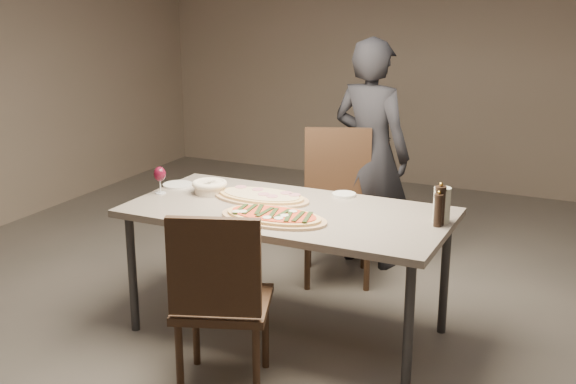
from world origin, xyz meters
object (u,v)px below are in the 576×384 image
at_px(carafe, 442,205).
at_px(zucchini_pizza, 273,216).
at_px(pepper_mill_left, 440,205).
at_px(chair_far, 337,195).
at_px(ham_pizza, 261,197).
at_px(bread_basket, 210,186).
at_px(dining_table, 288,219).
at_px(chair_near, 220,294).
at_px(diner, 371,154).

bearing_deg(carafe, zucchini_pizza, -157.67).
height_order(pepper_mill_left, chair_far, chair_far).
height_order(ham_pizza, bread_basket, bread_basket).
relative_size(dining_table, ham_pizza, 3.02).
bearing_deg(ham_pizza, chair_far, 63.72).
relative_size(zucchini_pizza, ham_pizza, 1.01).
xyz_separation_m(ham_pizza, carafe, (1.05, 0.03, 0.08)).
distance_m(ham_pizza, bread_basket, 0.34).
bearing_deg(chair_near, ham_pizza, 83.80).
relative_size(carafe, chair_near, 0.20).
xyz_separation_m(ham_pizza, pepper_mill_left, (1.05, -0.01, 0.09)).
height_order(carafe, chair_far, chair_far).
height_order(zucchini_pizza, diner, diner).
bearing_deg(pepper_mill_left, chair_far, 136.72).
height_order(carafe, diner, diner).
bearing_deg(ham_pizza, bread_basket, 167.36).
bearing_deg(pepper_mill_left, dining_table, -173.46).
bearing_deg(chair_near, pepper_mill_left, 25.00).
xyz_separation_m(dining_table, diner, (0.06, 1.25, 0.12)).
xyz_separation_m(bread_basket, chair_far, (0.49, 0.86, -0.23)).
distance_m(bread_basket, diner, 1.31).
xyz_separation_m(pepper_mill_left, chair_far, (-0.90, 0.85, -0.29)).
xyz_separation_m(zucchini_pizza, diner, (0.05, 1.44, 0.05)).
distance_m(bread_basket, carafe, 1.40).
xyz_separation_m(carafe, chair_near, (-0.84, -0.89, -0.31)).
xyz_separation_m(pepper_mill_left, diner, (-0.77, 1.15, -0.05)).
relative_size(ham_pizza, carafe, 3.14).
relative_size(dining_table, chair_near, 1.88).
relative_size(ham_pizza, chair_far, 0.59).
relative_size(dining_table, carafe, 9.48).
bearing_deg(ham_pizza, chair_near, -91.87).
distance_m(chair_near, diner, 2.02).
bearing_deg(diner, chair_near, 100.88).
bearing_deg(chair_far, pepper_mill_left, 114.28).
xyz_separation_m(dining_table, chair_far, (-0.07, 0.94, -0.12)).
height_order(zucchini_pizza, chair_far, chair_far).
distance_m(ham_pizza, chair_near, 0.91).
xyz_separation_m(dining_table, ham_pizza, (-0.22, 0.11, 0.07)).
distance_m(ham_pizza, chair_far, 0.87).
relative_size(dining_table, bread_basket, 8.52).
relative_size(bread_basket, carafe, 1.11).
bearing_deg(zucchini_pizza, chair_near, -114.23).
height_order(bread_basket, chair_near, chair_near).
relative_size(chair_near, chair_far, 0.94).
bearing_deg(bread_basket, chair_near, -56.48).
height_order(bread_basket, pepper_mill_left, pepper_mill_left).
relative_size(chair_near, diner, 0.59).
bearing_deg(carafe, chair_far, 138.24).
bearing_deg(chair_far, diner, -135.35).
bearing_deg(diner, dining_table, 100.12).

